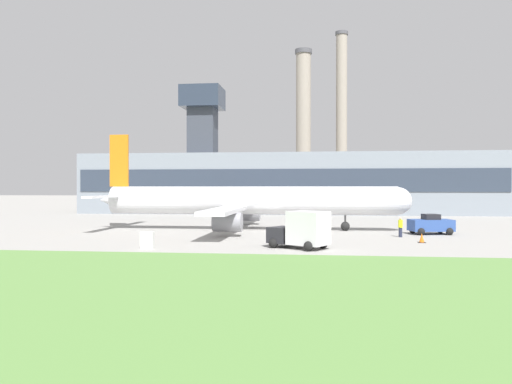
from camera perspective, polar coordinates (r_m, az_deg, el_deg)
The scene contains 11 objects.
ground_plane at distance 50.11m, azimuth 1.37°, elevation -4.43°, with size 400.00×400.00×0.00m, color #999691.
grass_strip at distance 14.67m, azimuth -12.90°, elevation -16.60°, with size 240.00×37.00×0.06m.
terminal_building at distance 84.85m, azimuth 3.09°, elevation 1.22°, with size 68.29×14.35×21.61m.
smokestack_left at distance 119.13m, azimuth 5.44°, elevation 7.41°, with size 3.98×3.98×36.82m.
smokestack_right at distance 119.27m, azimuth 9.75°, elevation 8.29°, with size 2.94×2.94×40.60m.
airplane at distance 50.94m, azimuth -1.17°, elevation -1.09°, with size 32.15×26.56×9.88m.
pushback_tug at distance 48.88m, azimuth 19.35°, elevation -3.59°, with size 4.10×3.10×1.87m.
baggage_truck at distance 35.52m, azimuth 5.28°, elevation -4.42°, with size 4.66×3.91×2.65m.
ground_crew_person at distance 45.27m, azimuth 16.18°, elevation -3.86°, with size 0.54×0.54×1.73m.
traffic_cone_near_nose at distance 41.34m, azimuth 18.42°, elevation -5.03°, with size 0.56×0.56×0.75m.
utility_cabinet at distance 36.17m, azimuth -12.32°, elevation -5.41°, with size 0.92×0.50×1.20m.
Camera 1 is at (4.74, -49.69, 4.35)m, focal length 35.00 mm.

